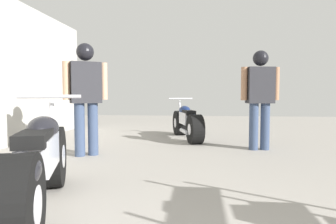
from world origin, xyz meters
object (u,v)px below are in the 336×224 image
(motorcycle_maroon_cruiser, at_px, (38,166))
(mechanic_with_helmet, at_px, (260,91))
(motorcycle_black_naked, at_px, (187,123))
(mechanic_in_blue, at_px, (86,89))

(motorcycle_maroon_cruiser, bearing_deg, mechanic_with_helmet, 52.76)
(motorcycle_black_naked, bearing_deg, mechanic_in_blue, -129.19)
(motorcycle_maroon_cruiser, distance_m, mechanic_in_blue, 2.43)
(motorcycle_maroon_cruiser, distance_m, mechanic_with_helmet, 3.91)
(motorcycle_maroon_cruiser, distance_m, motorcycle_black_naked, 4.28)
(mechanic_with_helmet, bearing_deg, motorcycle_black_naked, 140.37)
(motorcycle_black_naked, height_order, mechanic_in_blue, mechanic_in_blue)
(motorcycle_maroon_cruiser, xyz_separation_m, mechanic_in_blue, (-0.48, 2.29, 0.66))
(motorcycle_maroon_cruiser, xyz_separation_m, motorcycle_black_naked, (1.04, 4.15, -0.04))
(motorcycle_black_naked, xyz_separation_m, mechanic_in_blue, (-1.52, -1.86, 0.70))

